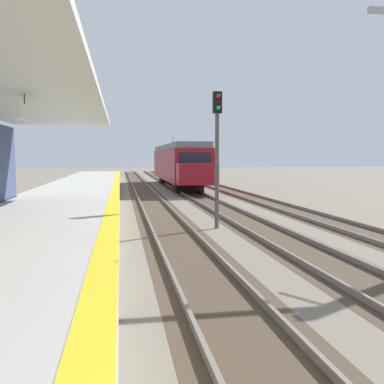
# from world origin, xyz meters

# --- Properties ---
(station_platform) EXTENTS (5.00, 80.00, 0.91)m
(station_platform) POSITION_xyz_m (-2.50, 16.00, 0.45)
(station_platform) COLOR #B7B5AD
(station_platform) RESTS_ON ground
(track_pair_nearest_platform) EXTENTS (2.34, 120.00, 0.16)m
(track_pair_nearest_platform) POSITION_xyz_m (1.90, 20.00, 0.05)
(track_pair_nearest_platform) COLOR #4C3D2D
(track_pair_nearest_platform) RESTS_ON ground
(track_pair_middle) EXTENTS (2.34, 120.00, 0.16)m
(track_pair_middle) POSITION_xyz_m (5.30, 20.00, 0.05)
(track_pair_middle) COLOR #4C3D2D
(track_pair_middle) RESTS_ON ground
(track_pair_far_side) EXTENTS (2.34, 120.00, 0.16)m
(track_pair_far_side) POSITION_xyz_m (8.70, 20.00, 0.05)
(track_pair_far_side) COLOR #4C3D2D
(track_pair_far_side) RESTS_ON ground
(approaching_train) EXTENTS (2.93, 19.60, 4.76)m
(approaching_train) POSITION_xyz_m (5.30, 38.34, 2.18)
(approaching_train) COLOR maroon
(approaching_train) RESTS_ON ground
(rail_signal_post) EXTENTS (0.32, 0.34, 5.20)m
(rail_signal_post) POSITION_xyz_m (3.70, 16.10, 3.19)
(rail_signal_post) COLOR #4C4C4C
(rail_signal_post) RESTS_ON ground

